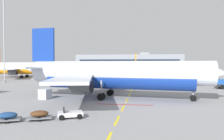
% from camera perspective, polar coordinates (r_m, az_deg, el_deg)
% --- Properties ---
extents(apron_paint_markings, '(8.00, 98.73, 0.01)m').
position_cam_1_polar(apron_paint_markings, '(47.99, 4.93, -5.26)').
color(apron_paint_markings, yellow).
rests_on(apron_paint_markings, ground).
extents(airliner_foreground, '(34.81, 34.35, 12.20)m').
position_cam_1_polar(airliner_foreground, '(37.44, 0.57, -1.15)').
color(airliner_foreground, silver).
rests_on(airliner_foreground, ground).
extents(airliner_mid_left, '(34.89, 34.46, 12.23)m').
position_cam_1_polar(airliner_mid_left, '(96.84, -20.63, 0.48)').
color(airliner_mid_left, silver).
rests_on(airliner_mid_left, ground).
extents(airliner_far_center, '(31.30, 31.66, 11.09)m').
position_cam_1_polar(airliner_far_center, '(104.70, 6.47, 0.46)').
color(airliner_far_center, white).
rests_on(airliner_far_center, ground).
extents(baggage_train, '(11.27, 5.83, 1.14)m').
position_cam_1_polar(baggage_train, '(24.66, -21.44, -10.76)').
color(baggage_train, silver).
rests_on(baggage_train, ground).
extents(uld_cargo_container, '(1.91, 1.88, 1.60)m').
position_cam_1_polar(uld_cargo_container, '(38.37, -16.66, -5.87)').
color(uld_cargo_container, '#B7BCC6').
rests_on(uld_cargo_container, ground).
extents(apron_light_mast_near, '(1.80, 1.80, 26.35)m').
position_cam_1_polar(apron_light_mast_near, '(76.25, -25.76, 9.41)').
color(apron_light_mast_near, slate).
rests_on(apron_light_mast_near, ground).
extents(terminal_satellite, '(68.77, 20.98, 13.11)m').
position_cam_1_polar(terminal_satellite, '(152.22, 4.42, 1.66)').
color(terminal_satellite, gray).
rests_on(terminal_satellite, ground).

